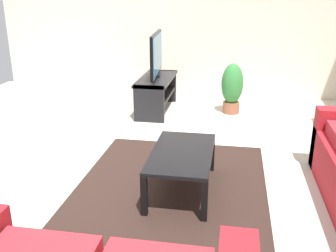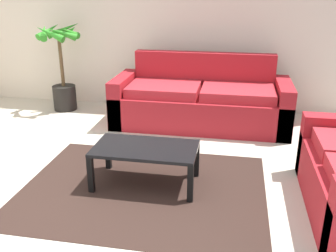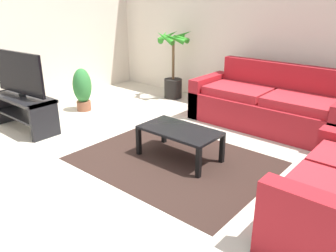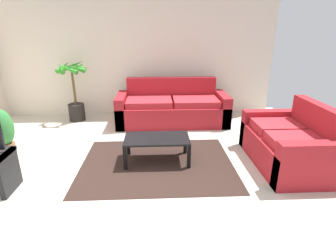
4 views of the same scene
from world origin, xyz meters
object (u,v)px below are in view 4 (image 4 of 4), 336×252
coffee_table (157,141)px  potted_plant_small (4,131)px  potted_palm (75,94)px  couch_loveseat (289,145)px  couch_main (172,109)px

coffee_table → potted_plant_small: size_ratio=1.31×
potted_palm → couch_loveseat: bearing=-30.7°
couch_main → coffee_table: couch_main is taller
coffee_table → potted_palm: (-1.71, 1.97, 0.25)m
couch_loveseat → potted_palm: bearing=149.3°
potted_palm → potted_plant_small: size_ratio=1.77×
potted_palm → potted_plant_small: bearing=-113.0°
couch_main → couch_loveseat: (1.56, -1.88, -0.01)m
coffee_table → potted_palm: potted_palm is taller
couch_main → potted_plant_small: 3.01m
coffee_table → potted_plant_small: potted_plant_small is taller
couch_main → potted_palm: 2.08m
couch_main → potted_palm: potted_palm is taller
potted_palm → couch_main: bearing=-7.5°
potted_palm → potted_plant_small: potted_palm is taller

